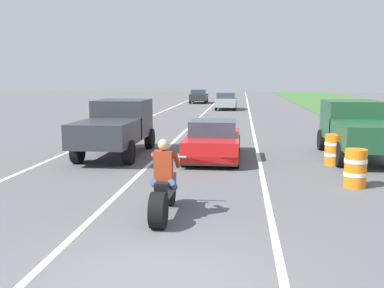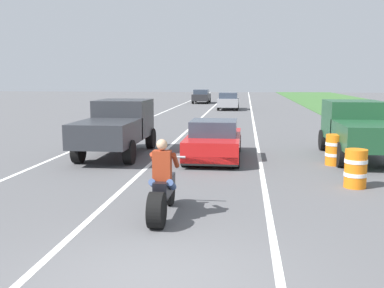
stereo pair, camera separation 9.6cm
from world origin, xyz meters
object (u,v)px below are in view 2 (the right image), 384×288
object	(u,v)px
construction_barrel_nearest	(356,168)
distant_car_far_ahead	(228,101)
sports_car_red	(214,141)
distant_car_further_ahead	(201,96)
construction_barrel_mid	(334,150)
motorcycle_with_rider	(162,190)
pickup_truck_right_shoulder_dark_green	(359,127)
pickup_truck_left_lane_dark_grey	(117,125)

from	to	relation	value
construction_barrel_nearest	distant_car_far_ahead	bearing A→B (deg)	98.93
sports_car_red	distant_car_further_ahead	bearing A→B (deg)	96.39
construction_barrel_nearest	construction_barrel_mid	bearing A→B (deg)	89.27
sports_car_red	construction_barrel_nearest	xyz separation A→B (m)	(3.92, -3.69, -0.13)
motorcycle_with_rider	sports_car_red	world-z (taller)	motorcycle_with_rider
motorcycle_with_rider	distant_car_far_ahead	distance (m)	30.78
construction_barrel_mid	distant_car_further_ahead	size ratio (longest dim) A/B	0.25
construction_barrel_nearest	distant_car_far_ahead	xyz separation A→B (m)	(-4.35, 27.69, 0.27)
pickup_truck_right_shoulder_dark_green	construction_barrel_nearest	distance (m)	4.48
construction_barrel_nearest	motorcycle_with_rider	bearing A→B (deg)	-145.42
distant_car_further_ahead	construction_barrel_mid	bearing A→B (deg)	-77.30
pickup_truck_left_lane_dark_grey	pickup_truck_right_shoulder_dark_green	bearing A→B (deg)	2.35
construction_barrel_mid	distant_car_further_ahead	xyz separation A→B (m)	(-7.72, 34.26, 0.27)
pickup_truck_left_lane_dark_grey	distant_car_far_ahead	xyz separation A→B (m)	(3.13, 23.73, -0.33)
pickup_truck_left_lane_dark_grey	pickup_truck_right_shoulder_dark_green	world-z (taller)	same
pickup_truck_left_lane_dark_grey	construction_barrel_nearest	size ratio (longest dim) A/B	4.80
motorcycle_with_rider	construction_barrel_nearest	bearing A→B (deg)	34.58
motorcycle_with_rider	construction_barrel_nearest	size ratio (longest dim) A/B	2.21
motorcycle_with_rider	construction_barrel_mid	bearing A→B (deg)	53.44
sports_car_red	construction_barrel_mid	xyz separation A→B (m)	(3.96, -0.68, -0.13)
pickup_truck_right_shoulder_dark_green	sports_car_red	bearing A→B (deg)	-172.92
construction_barrel_mid	sports_car_red	bearing A→B (deg)	170.26
distant_car_far_ahead	motorcycle_with_rider	bearing A→B (deg)	-90.25
construction_barrel_nearest	construction_barrel_mid	size ratio (longest dim) A/B	1.00
distant_car_further_ahead	pickup_truck_right_shoulder_dark_green	bearing A→B (deg)	-75.12
motorcycle_with_rider	pickup_truck_left_lane_dark_grey	world-z (taller)	pickup_truck_left_lane_dark_grey
sports_car_red	pickup_truck_right_shoulder_dark_green	xyz separation A→B (m)	(5.00, 0.62, 0.48)
distant_car_further_ahead	motorcycle_with_rider	bearing A→B (deg)	-85.47
construction_barrel_nearest	construction_barrel_mid	distance (m)	3.01
pickup_truck_right_shoulder_dark_green	distant_car_far_ahead	xyz separation A→B (m)	(-5.42, 23.38, -0.33)
pickup_truck_right_shoulder_dark_green	construction_barrel_nearest	world-z (taller)	pickup_truck_right_shoulder_dark_green
sports_car_red	construction_barrel_mid	distance (m)	4.02
pickup_truck_right_shoulder_dark_green	construction_barrel_nearest	bearing A→B (deg)	-104.03
motorcycle_with_rider	distant_car_far_ahead	size ratio (longest dim) A/B	0.55
pickup_truck_right_shoulder_dark_green	distant_car_further_ahead	size ratio (longest dim) A/B	1.20
sports_car_red	pickup_truck_left_lane_dark_grey	distance (m)	3.59
motorcycle_with_rider	pickup_truck_right_shoulder_dark_green	distance (m)	9.27
motorcycle_with_rider	construction_barrel_mid	size ratio (longest dim) A/B	2.21
pickup_truck_right_shoulder_dark_green	distant_car_far_ahead	bearing A→B (deg)	103.06
sports_car_red	distant_car_further_ahead	world-z (taller)	distant_car_further_ahead
construction_barrel_mid	distant_car_far_ahead	bearing A→B (deg)	100.08
pickup_truck_left_lane_dark_grey	distant_car_far_ahead	size ratio (longest dim) A/B	1.20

